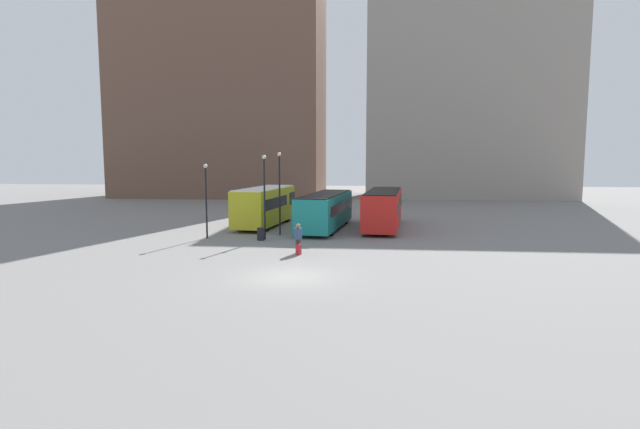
% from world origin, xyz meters
% --- Properties ---
extents(ground_plane, '(160.00, 160.00, 0.00)m').
position_xyz_m(ground_plane, '(0.00, 0.00, 0.00)').
color(ground_plane, slate).
extents(building_block_left, '(29.33, 15.74, 39.57)m').
position_xyz_m(building_block_left, '(-17.92, 50.91, 19.78)').
color(building_block_left, brown).
rests_on(building_block_left, ground_plane).
extents(building_block_right, '(27.91, 12.57, 29.97)m').
position_xyz_m(building_block_right, '(17.21, 50.91, 14.99)').
color(building_block_right, gray).
rests_on(building_block_right, ground_plane).
extents(bus_0, '(3.61, 9.46, 3.15)m').
position_xyz_m(bus_0, '(-4.79, 17.47, 1.70)').
color(bus_0, gold).
rests_on(bus_0, ground_plane).
extents(bus_1, '(3.77, 10.78, 2.79)m').
position_xyz_m(bus_1, '(0.32, 16.06, 1.53)').
color(bus_1, '#19847F').
rests_on(bus_1, ground_plane).
extents(bus_2, '(3.51, 10.74, 3.00)m').
position_xyz_m(bus_2, '(4.81, 17.11, 1.63)').
color(bus_2, red).
rests_on(bus_2, ground_plane).
extents(traveler, '(0.56, 0.56, 1.74)m').
position_xyz_m(traveler, '(-0.43, 5.82, 1.03)').
color(traveler, '#4C3828').
rests_on(traveler, ground_plane).
extents(suitcase, '(0.30, 0.36, 0.89)m').
position_xyz_m(suitcase, '(-0.33, 5.31, 0.32)').
color(suitcase, '#B7232D').
rests_on(suitcase, ground_plane).
extents(lamp_post_0, '(0.28, 0.28, 5.93)m').
position_xyz_m(lamp_post_0, '(-2.73, 12.71, 3.47)').
color(lamp_post_0, black).
rests_on(lamp_post_0, ground_plane).
extents(lamp_post_1, '(0.28, 0.28, 5.13)m').
position_xyz_m(lamp_post_1, '(-7.50, 10.76, 3.05)').
color(lamp_post_1, black).
rests_on(lamp_post_1, ground_plane).
extents(lamp_post_2, '(0.28, 0.28, 5.73)m').
position_xyz_m(lamp_post_2, '(-3.39, 10.62, 3.37)').
color(lamp_post_2, black).
rests_on(lamp_post_2, ground_plane).
extents(trash_bin, '(0.52, 0.52, 0.85)m').
position_xyz_m(trash_bin, '(-3.58, 10.18, 0.42)').
color(trash_bin, black).
rests_on(trash_bin, ground_plane).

